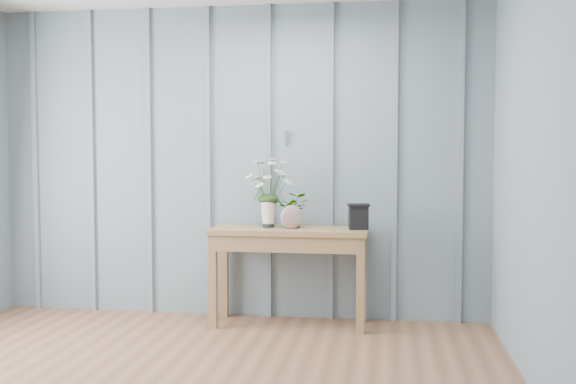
% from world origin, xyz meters
% --- Properties ---
extents(room_shell, '(4.00, 4.50, 2.50)m').
position_xyz_m(room_shell, '(0.00, 0.92, 1.99)').
color(room_shell, gray).
rests_on(room_shell, ground).
extents(sideboard, '(1.20, 0.45, 0.75)m').
position_xyz_m(sideboard, '(0.45, 1.99, 0.64)').
color(sideboard, olive).
rests_on(sideboard, ground).
extents(daisy_vase, '(0.40, 0.30, 0.57)m').
position_xyz_m(daisy_vase, '(0.29, 2.02, 1.10)').
color(daisy_vase, black).
rests_on(daisy_vase, sideboard).
extents(spider_plant, '(0.25, 0.22, 0.27)m').
position_xyz_m(spider_plant, '(0.48, 2.05, 0.89)').
color(spider_plant, '#1B3514').
rests_on(spider_plant, sideboard).
extents(felt_disc_vessel, '(0.18, 0.13, 0.18)m').
position_xyz_m(felt_disc_vessel, '(0.48, 1.95, 0.84)').
color(felt_disc_vessel, '#8A4953').
rests_on(felt_disc_vessel, sideboard).
extents(carved_box, '(0.18, 0.15, 0.19)m').
position_xyz_m(carved_box, '(0.98, 1.99, 0.85)').
color(carved_box, black).
rests_on(carved_box, sideboard).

